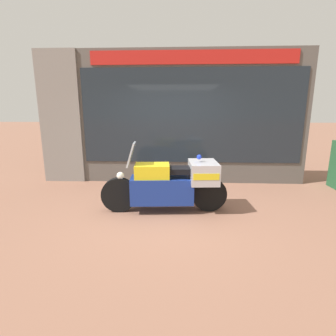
# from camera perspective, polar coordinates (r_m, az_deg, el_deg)

# --- Properties ---
(ground_plane) EXTENTS (60.00, 60.00, 0.00)m
(ground_plane) POSITION_cam_1_polar(r_m,az_deg,el_deg) (5.19, 0.07, -8.64)
(ground_plane) COLOR #8E604C
(shop_building) EXTENTS (6.74, 0.55, 3.30)m
(shop_building) POSITION_cam_1_polar(r_m,az_deg,el_deg) (6.86, -3.11, 10.87)
(shop_building) COLOR #56514C
(shop_building) RESTS_ON ground
(window_display) EXTENTS (5.24, 0.30, 1.96)m
(window_display) POSITION_cam_1_polar(r_m,az_deg,el_deg) (7.00, 4.59, 1.06)
(window_display) COLOR slate
(window_display) RESTS_ON ground
(paramedic_motorcycle) EXTENTS (2.35, 0.75, 1.31)m
(paramedic_motorcycle) POSITION_cam_1_polar(r_m,az_deg,el_deg) (4.88, 0.88, -3.26)
(paramedic_motorcycle) COLOR black
(paramedic_motorcycle) RESTS_ON ground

